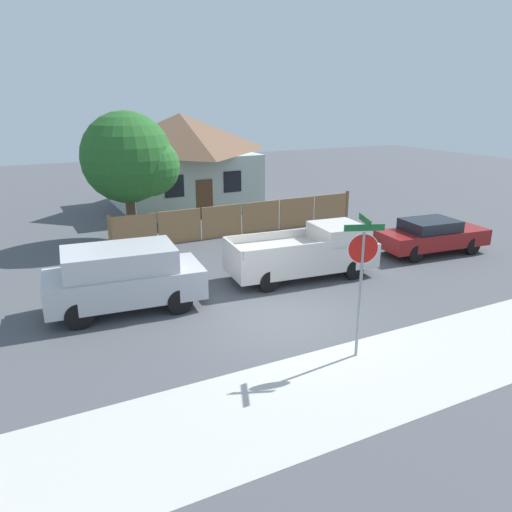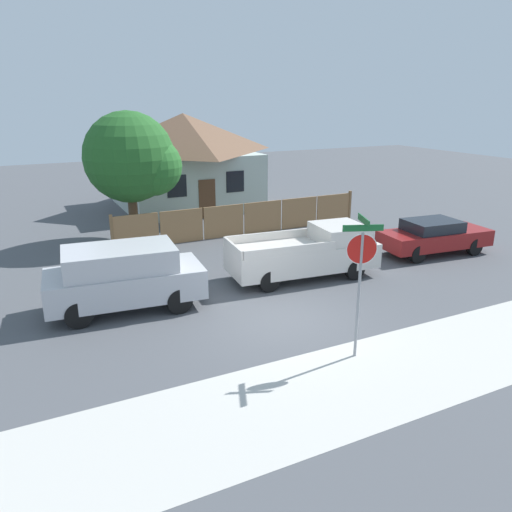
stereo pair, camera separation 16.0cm
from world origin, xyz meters
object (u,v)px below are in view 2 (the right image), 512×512
Objects in this scene: oak_tree at (134,159)px; parked_sedan at (434,236)px; red_suv at (124,276)px; stop_sign at (361,264)px; orange_pickup at (308,253)px; house at (185,159)px.

oak_tree is 12.71m from parked_sedan.
stop_sign reaches higher than red_suv.
red_suv is 7.01m from stop_sign.
house is at bearing 95.25° from orange_pickup.
stop_sign reaches higher than parked_sedan.
orange_pickup is (4.08, -7.35, -2.63)m from oak_tree.
oak_tree is at bearing 121.13° from stop_sign.
orange_pickup is 1.53× the size of stop_sign.
red_suv is 1.01× the size of parked_sedan.
parked_sedan is (10.01, -7.33, -2.77)m from oak_tree.
red_suv is at bearing -115.84° from house.
parked_sedan is (12.23, 0.00, -0.29)m from red_suv.
oak_tree is 1.19× the size of red_suv.
house is at bearing 105.30° from stop_sign.
house is at bearing 54.63° from oak_tree.
orange_pickup is at bearing 91.35° from stop_sign.
orange_pickup is 5.87m from stop_sign.
red_suv reaches higher than parked_sedan.
orange_pickup is at bearing -174.12° from parked_sedan.
stop_sign is (-2.06, -18.55, -0.31)m from house.
parked_sedan is at bearing 5.88° from orange_pickup.
stop_sign is (-7.89, -5.34, 1.63)m from parked_sedan.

